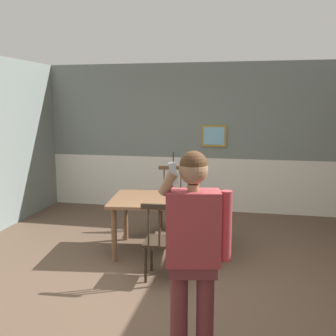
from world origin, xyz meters
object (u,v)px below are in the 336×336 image
Objects in this scene: dining_table at (168,205)px; person_figure at (194,243)px; chair_by_doorway at (162,241)px; chair_near_window at (172,202)px.

person_figure is (0.68, -2.29, 0.31)m from dining_table.
dining_table is 1.76× the size of chair_by_doorway.
person_figure is at bearing 94.66° from chair_near_window.
dining_table is at bearing 94.22° from chair_by_doorway.
chair_near_window reaches higher than dining_table.
person_figure is at bearing -70.96° from chair_by_doorway.
dining_table is 0.92m from chair_by_doorway.
person_figure reaches higher than dining_table.
dining_table is 0.92m from chair_near_window.
person_figure reaches higher than chair_by_doorway.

